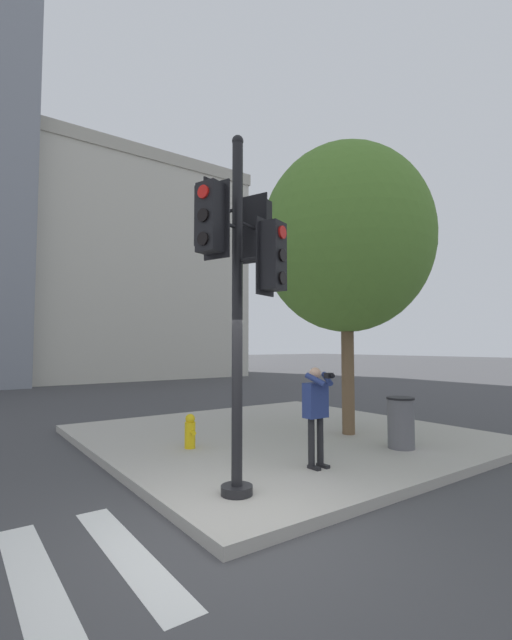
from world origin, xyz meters
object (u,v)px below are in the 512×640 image
at_px(person_photographer, 316,407).
at_px(trash_bin, 401,422).
at_px(street_tree, 346,239).
at_px(traffic_signal_pole, 237,260).
at_px(fire_hydrant, 190,431).

height_order(person_photographer, trash_bin, person_photographer).
bearing_deg(trash_bin, street_tree, 82.78).
relative_size(traffic_signal_pole, street_tree, 0.74).
distance_m(street_tree, trash_bin, 4.27).
distance_m(traffic_signal_pole, street_tree, 4.77).
bearing_deg(traffic_signal_pole, trash_bin, 4.10).
height_order(traffic_signal_pole, person_photographer, traffic_signal_pole).
bearing_deg(street_tree, fire_hydrant, 165.74).
bearing_deg(person_photographer, traffic_signal_pole, -170.60).
bearing_deg(fire_hydrant, street_tree, -14.26).
distance_m(traffic_signal_pole, fire_hydrant, 3.99).
xyz_separation_m(street_tree, trash_bin, (-0.19, -1.52, -3.98)).
distance_m(person_photographer, trash_bin, 2.32).
bearing_deg(street_tree, traffic_signal_pole, -156.78).
bearing_deg(fire_hydrant, person_photographer, -66.12).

